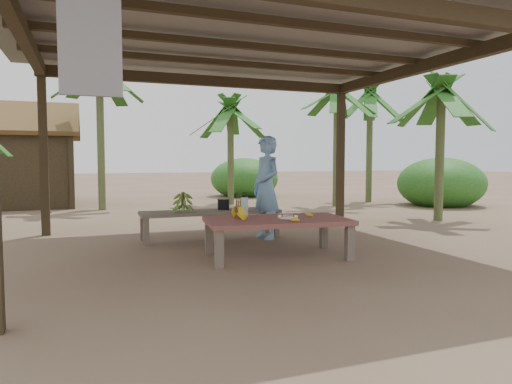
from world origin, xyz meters
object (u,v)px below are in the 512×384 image
object	(u,v)px
water_flask	(245,206)
cooking_pot	(223,205)
ripe_banana_bunch	(236,212)
plate	(288,217)
work_table	(277,223)
woman	(266,187)
bench	(211,214)

from	to	relation	value
water_flask	cooking_pot	xyz separation A→B (m)	(0.11, 1.38, -0.11)
ripe_banana_bunch	plate	world-z (taller)	ripe_banana_bunch
water_flask	work_table	bearing A→B (deg)	-45.07
cooking_pot	woman	distance (m)	0.76
woman	ripe_banana_bunch	bearing A→B (deg)	-47.04
plate	woman	bearing A→B (deg)	79.51
work_table	woman	size ratio (longest dim) A/B	1.17
bench	cooking_pot	world-z (taller)	cooking_pot
cooking_pot	ripe_banana_bunch	bearing A→B (deg)	-100.75
ripe_banana_bunch	water_flask	distance (m)	0.28
bench	ripe_banana_bunch	world-z (taller)	ripe_banana_bunch
work_table	water_flask	distance (m)	0.50
ripe_banana_bunch	cooking_pot	distance (m)	1.61
work_table	water_flask	world-z (taller)	water_flask
plate	water_flask	world-z (taller)	water_flask
plate	bench	bearing A→B (deg)	108.73
work_table	ripe_banana_bunch	world-z (taller)	ripe_banana_bunch
bench	cooking_pot	size ratio (longest dim) A/B	11.74
work_table	plate	bearing A→B (deg)	-18.65
bench	water_flask	distance (m)	1.33
bench	plate	world-z (taller)	plate
bench	woman	world-z (taller)	woman
ripe_banana_bunch	woman	xyz separation A→B (m)	(0.90, 1.22, 0.23)
bench	ripe_banana_bunch	distance (m)	1.51
work_table	bench	size ratio (longest dim) A/B	0.86
plate	cooking_pot	size ratio (longest dim) A/B	1.40
work_table	water_flask	bearing A→B (deg)	141.52
ripe_banana_bunch	cooking_pot	world-z (taller)	ripe_banana_bunch
cooking_pot	woman	size ratio (longest dim) A/B	0.12
work_table	woman	world-z (taller)	woman
water_flask	woman	xyz separation A→B (m)	(0.71, 1.02, 0.18)
water_flask	woman	world-z (taller)	woman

